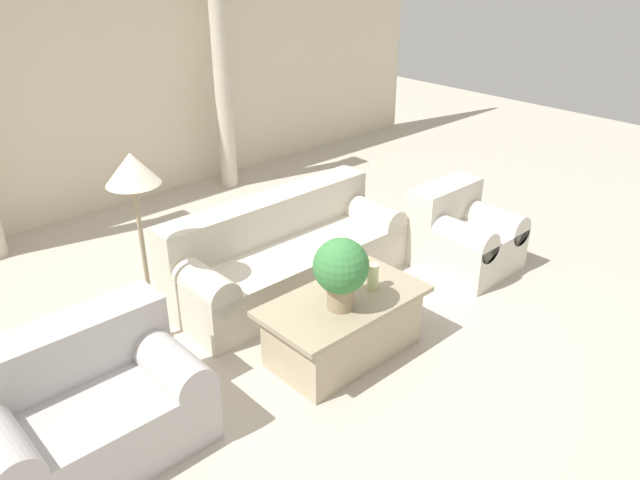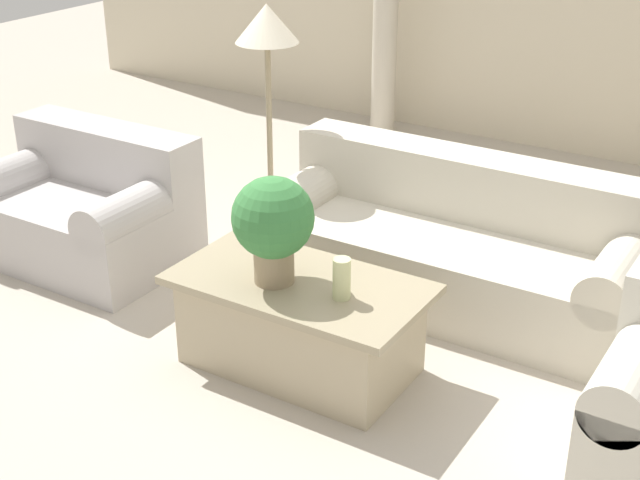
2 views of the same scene
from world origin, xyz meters
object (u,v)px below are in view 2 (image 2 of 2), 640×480
at_px(potted_plant, 273,222).
at_px(floor_lamp, 267,40).
at_px(coffee_table, 300,323).
at_px(loveseat, 85,207).
at_px(sofa_long, 454,245).

bearing_deg(potted_plant, floor_lamp, 125.56).
bearing_deg(floor_lamp, coffee_table, -49.78).
xyz_separation_m(potted_plant, floor_lamp, (-0.86, 1.20, 0.53)).
bearing_deg(floor_lamp, potted_plant, -54.44).
distance_m(loveseat, floor_lamp, 1.52).
height_order(loveseat, coffee_table, loveseat).
bearing_deg(loveseat, coffee_table, -11.27).
distance_m(sofa_long, loveseat, 2.28).
bearing_deg(sofa_long, coffee_table, -107.27).
distance_m(loveseat, potted_plant, 1.84).
relative_size(coffee_table, floor_lamp, 0.81).
height_order(coffee_table, floor_lamp, floor_lamp).
height_order(sofa_long, coffee_table, sofa_long).
bearing_deg(floor_lamp, sofa_long, -2.17).
distance_m(potted_plant, floor_lamp, 1.56).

